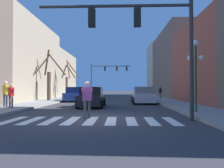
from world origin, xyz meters
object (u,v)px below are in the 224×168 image
Objects in this scene: traffic_signal_near at (144,30)px; car_driving_toward_lane at (88,93)px; street_lamp_right_corner at (196,60)px; car_parked_left_near at (76,95)px; pedestrian_on_right_sidewalk at (11,93)px; pedestrian_on_left_sidewalk at (87,96)px; car_driving_away_lane at (93,92)px; car_at_intersection at (92,98)px; car_parked_right_mid at (143,96)px; pedestrian_waiting_at_curb at (6,91)px; street_tree_left_far at (49,78)px; street_tree_left_near at (68,79)px; traffic_signal_far at (106,72)px; pedestrian_near_right_corner at (160,92)px.

traffic_signal_near is 24.19m from car_driving_toward_lane.
car_parked_left_near is at bearing 127.81° from street_lamp_right_corner.
pedestrian_on_right_sidewalk is at bearing 166.17° from car_parked_left_near.
car_driving_away_lane is at bearing 41.78° from pedestrian_on_left_sidewalk.
car_at_intersection is 6.49m from pedestrian_on_left_sidewalk.
car_parked_right_mid is at bearing -148.73° from car_driving_toward_lane.
car_at_intersection is 0.91× the size of car_driving_away_lane.
pedestrian_on_left_sidewalk is at bearing -5.66° from pedestrian_waiting_at_curb.
car_driving_toward_lane is 13.84m from car_parked_right_mid.
car_driving_toward_lane is at bearing 104.53° from traffic_signal_near.
pedestrian_waiting_at_curb is 0.33× the size of street_tree_left_far.
car_at_intersection is at bearing -69.45° from street_tree_left_near.
pedestrian_waiting_at_curb reaches higher than car_driving_away_lane.
car_parked_left_near is at bearing 100.63° from pedestrian_waiting_at_curb.
pedestrian_waiting_at_curb is (-3.33, -17.76, 0.47)m from car_driving_toward_lane.
street_lamp_right_corner reaches higher than pedestrian_on_left_sidewalk.
street_tree_left_far is (-8.88, 13.61, -1.60)m from traffic_signal_near.
traffic_signal_far is 5.05× the size of pedestrian_on_right_sidewalk.
car_driving_away_lane is (-9.27, 28.99, -2.22)m from street_lamp_right_corner.
pedestrian_on_left_sidewalk reaches higher than pedestrian_on_right_sidewalk.
pedestrian_waiting_at_curb reaches higher than pedestrian_near_right_corner.
pedestrian_on_left_sidewalk is at bearing -168.87° from pedestrian_near_right_corner.
traffic_signal_far is at bearing 12.21° from car_parked_right_mid.
car_at_intersection is 2.63× the size of pedestrian_on_right_sidewalk.
traffic_signal_far is 28.27m from car_at_intersection.
pedestrian_on_left_sidewalk is (1.23, -34.41, -3.81)m from traffic_signal_far.
traffic_signal_near is 1.75× the size of street_lamp_right_corner.
pedestrian_on_right_sidewalk is at bearing 90.69° from pedestrian_on_left_sidewalk.
traffic_signal_near is 4.59× the size of pedestrian_near_right_corner.
pedestrian_near_right_corner is 0.29× the size of street_tree_left_near.
car_driving_away_lane reaches higher than pedestrian_near_right_corner.
pedestrian_on_left_sidewalk reaches higher than car_driving_away_lane.
street_lamp_right_corner is at bearing -167.47° from car_parked_right_mid.
pedestrian_on_right_sidewalk is 0.91× the size of pedestrian_on_left_sidewalk.
street_lamp_right_corner reaches higher than car_parked_left_near.
traffic_signal_far reaches higher than traffic_signal_near.
pedestrian_on_right_sidewalk reaches higher than car_driving_toward_lane.
street_lamp_right_corner is at bearing -142.19° from car_parked_left_near.
pedestrian_on_left_sidewalk is (3.32, -22.71, 0.30)m from car_driving_toward_lane.
street_lamp_right_corner is 30.52m from car_driving_away_lane.
traffic_signal_far is (-3.92, 34.90, 0.73)m from traffic_signal_near.
street_tree_left_near is (-2.38, -2.66, 2.02)m from car_driving_toward_lane.
car_driving_toward_lane is 2.48× the size of pedestrian_waiting_at_curb.
car_driving_away_lane is 27.02m from pedestrian_on_right_sidewalk.
pedestrian_on_right_sidewalk is at bearing 175.01° from car_driving_away_lane.
pedestrian_waiting_at_curb is 0.34× the size of street_tree_left_near.
pedestrian_on_left_sidewalk is (-3.87, -10.87, 0.31)m from car_parked_right_mid.
pedestrian_on_left_sidewalk is at bearing -171.69° from car_driving_toward_lane.
pedestrian_near_right_corner is (13.11, 10.92, -0.17)m from pedestrian_waiting_at_curb.
pedestrian_waiting_at_curb is 8.28m from pedestrian_on_left_sidewalk.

